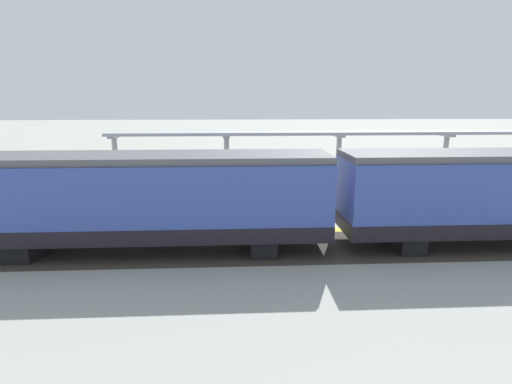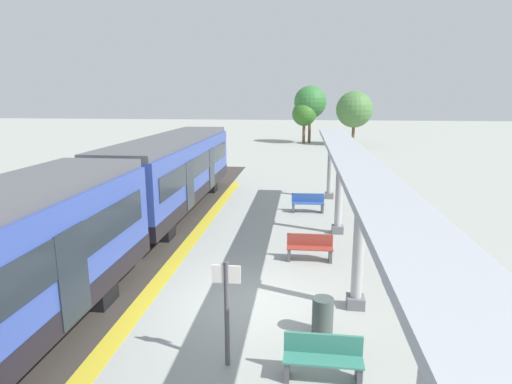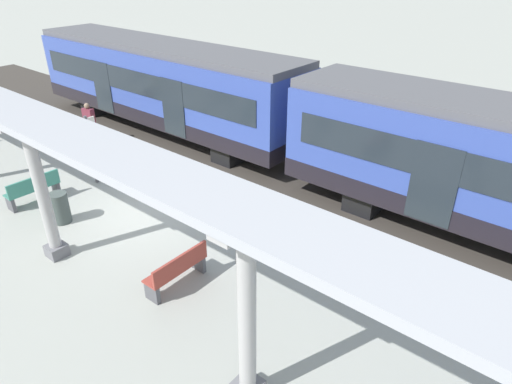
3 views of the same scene
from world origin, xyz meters
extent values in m
plane|color=#9B9E96|center=(0.00, 0.00, 0.00)|extent=(176.00, 176.00, 0.00)
cube|color=gold|center=(-2.86, 0.00, 0.00)|extent=(0.50, 31.21, 0.01)
cube|color=#38332D|center=(-4.71, 0.00, 0.00)|extent=(3.20, 43.21, 0.01)
cube|color=#1E262D|center=(-3.39, -2.45, 1.69)|extent=(0.04, 1.10, 2.00)
cube|color=black|center=(-4.71, -0.49, 0.32)|extent=(2.21, 0.90, 0.64)
cube|color=#32489C|center=(-4.71, 8.80, 1.94)|extent=(2.60, 12.78, 2.60)
cube|color=black|center=(-4.71, 8.80, 0.92)|extent=(2.63, 12.80, 0.55)
cube|color=#515156|center=(-4.71, 8.80, 3.36)|extent=(2.39, 12.78, 0.24)
cube|color=#1E262D|center=(-3.40, 8.80, 2.25)|extent=(0.03, 11.75, 0.84)
cube|color=#1E262D|center=(-3.39, 6.67, 1.69)|extent=(0.04, 1.10, 2.00)
cube|color=#1E262D|center=(-3.39, 10.93, 1.69)|extent=(0.04, 1.10, 2.00)
cube|color=black|center=(-4.71, 12.89, 0.32)|extent=(2.21, 0.90, 0.64)
cube|color=black|center=(-4.71, 4.71, 0.32)|extent=(2.21, 0.90, 0.64)
cube|color=#A7A5A3|center=(2.66, -5.90, 3.39)|extent=(1.10, 0.36, 0.12)
cube|color=slate|center=(2.66, 0.06, 0.15)|extent=(0.44, 0.44, 0.30)
cylinder|color=#A7A5A3|center=(2.66, 0.06, 1.82)|extent=(0.28, 0.28, 3.03)
cube|color=#A7A5A3|center=(2.66, 0.06, 3.39)|extent=(1.10, 0.36, 0.12)
cube|color=slate|center=(2.66, 6.13, 0.15)|extent=(0.44, 0.44, 0.30)
cylinder|color=#A7A5A3|center=(2.66, 6.13, 1.82)|extent=(0.28, 0.28, 3.03)
cube|color=#A7A5A3|center=(2.66, 6.13, 3.39)|extent=(1.10, 0.36, 0.12)
cube|color=slate|center=(2.66, 12.00, 0.15)|extent=(0.44, 0.44, 0.30)
cylinder|color=#A7A5A3|center=(2.66, 12.00, 1.82)|extent=(0.28, 0.28, 3.03)
cube|color=#A7A5A3|center=(2.66, 12.00, 3.39)|extent=(1.10, 0.36, 0.12)
cube|color=#A8AAB2|center=(2.66, -0.16, 3.53)|extent=(1.20, 25.11, 0.16)
cube|color=#2D519A|center=(1.51, 9.07, 0.44)|extent=(1.52, 0.51, 0.04)
cube|color=#2D519A|center=(1.50, 9.26, 0.66)|extent=(1.50, 0.13, 0.40)
cube|color=#4C4C51|center=(2.18, 9.10, 0.21)|extent=(0.12, 0.40, 0.42)
cube|color=#4C4C51|center=(0.84, 9.04, 0.21)|extent=(0.12, 0.40, 0.42)
cube|color=#94372C|center=(1.53, 3.10, 0.44)|extent=(1.50, 0.45, 0.04)
cube|color=#94372C|center=(1.53, 3.29, 0.66)|extent=(1.50, 0.07, 0.40)
cube|color=#4C4C51|center=(2.20, 3.10, 0.21)|extent=(0.10, 0.40, 0.42)
cube|color=#4C4C51|center=(0.86, 3.09, 0.21)|extent=(0.10, 0.40, 0.42)
cube|color=#377F6D|center=(1.70, -2.92, 0.44)|extent=(1.51, 0.46, 0.04)
cube|color=#377F6D|center=(1.70, -2.73, 0.66)|extent=(1.50, 0.08, 0.40)
cube|color=#4C4C51|center=(2.37, -2.93, 0.21)|extent=(0.11, 0.40, 0.42)
cube|color=#4C4C51|center=(1.03, -2.91, 0.21)|extent=(0.11, 0.40, 0.42)
cylinder|color=#414C48|center=(1.76, -1.28, 0.43)|extent=(0.48, 0.48, 0.86)
cylinder|color=#4C4C51|center=(-0.17, -2.63, 1.10)|extent=(0.10, 0.10, 2.20)
cube|color=silver|center=(-0.17, -2.63, 1.95)|extent=(0.56, 0.04, 0.36)
cylinder|color=brown|center=(6.66, 37.53, 1.16)|extent=(0.32, 0.32, 2.32)
sphere|color=#48763B|center=(6.66, 37.53, 3.89)|extent=(3.93, 3.93, 3.93)
cylinder|color=brown|center=(1.91, 39.52, 1.58)|extent=(0.32, 0.32, 3.16)
sphere|color=#316F32|center=(1.91, 39.52, 4.64)|extent=(3.69, 3.69, 3.69)
cylinder|color=brown|center=(1.26, 38.75, 1.13)|extent=(0.32, 0.32, 2.25)
sphere|color=#326722|center=(1.26, 38.75, 3.34)|extent=(2.73, 2.73, 2.73)
camera|label=1|loc=(-17.88, 5.62, 5.29)|focal=26.99mm
camera|label=2|loc=(1.23, -10.06, 5.27)|focal=29.67mm
camera|label=3|loc=(6.40, 9.40, 6.53)|focal=31.47mm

